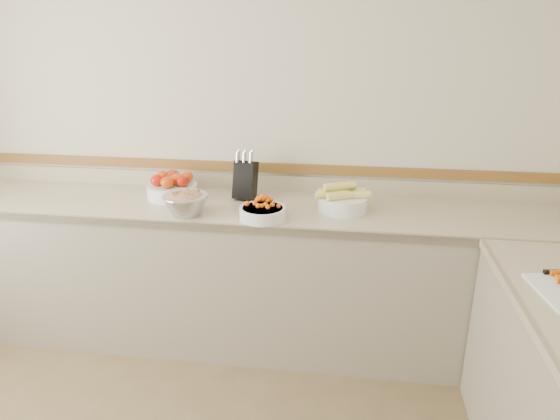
# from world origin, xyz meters

# --- Properties ---
(back_wall) EXTENTS (4.00, 0.00, 4.00)m
(back_wall) POSITION_xyz_m (0.00, 2.00, 1.30)
(back_wall) COLOR beige
(back_wall) RESTS_ON ground_plane
(counter_back) EXTENTS (4.00, 0.65, 1.08)m
(counter_back) POSITION_xyz_m (0.00, 1.68, 0.45)
(counter_back) COLOR tan
(counter_back) RESTS_ON ground_plane
(knife_block) EXTENTS (0.15, 0.17, 0.30)m
(knife_block) POSITION_xyz_m (0.07, 1.81, 1.02)
(knife_block) COLOR black
(knife_block) RESTS_ON counter_back
(tomato_bowl) EXTENTS (0.31, 0.31, 0.15)m
(tomato_bowl) POSITION_xyz_m (-0.38, 1.77, 0.97)
(tomato_bowl) COLOR white
(tomato_bowl) RESTS_ON counter_back
(cherry_tomato_bowl) EXTENTS (0.26, 0.26, 0.14)m
(cherry_tomato_bowl) POSITION_xyz_m (0.24, 1.47, 0.95)
(cherry_tomato_bowl) COLOR white
(cherry_tomato_bowl) RESTS_ON counter_back
(corn_bowl) EXTENTS (0.31, 0.28, 0.17)m
(corn_bowl) POSITION_xyz_m (0.66, 1.67, 0.96)
(corn_bowl) COLOR white
(corn_bowl) RESTS_ON counter_back
(rhubarb_bowl) EXTENTS (0.25, 0.25, 0.14)m
(rhubarb_bowl) POSITION_xyz_m (-0.19, 1.47, 0.97)
(rhubarb_bowl) COLOR #B2B2BA
(rhubarb_bowl) RESTS_ON counter_back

